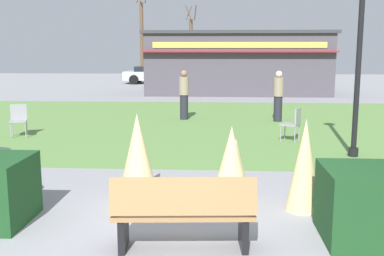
{
  "coord_description": "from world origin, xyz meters",
  "views": [
    {
      "loc": [
        0.53,
        -5.49,
        2.4
      ],
      "look_at": [
        0.04,
        2.57,
        1.03
      ],
      "focal_mm": 43.51,
      "sensor_mm": 36.0,
      "label": 1
    }
  ],
  "objects_px": {
    "person_strolling": "(278,96)",
    "tree_left_bg": "(191,47)",
    "person_standing": "(184,95)",
    "park_bench": "(183,212)",
    "cafe_chair_west": "(19,118)",
    "lamppost_mid": "(360,31)",
    "food_kiosk": "(237,63)",
    "cafe_chair_east": "(294,122)",
    "tree_right_bg": "(142,39)",
    "parked_car_west_slot": "(154,74)"
  },
  "relations": [
    {
      "from": "person_strolling",
      "to": "tree_left_bg",
      "type": "height_order",
      "value": "tree_left_bg"
    },
    {
      "from": "person_standing",
      "to": "park_bench",
      "type": "bearing_deg",
      "value": -43.97
    },
    {
      "from": "park_bench",
      "to": "cafe_chair_west",
      "type": "height_order",
      "value": "park_bench"
    },
    {
      "from": "lamppost_mid",
      "to": "food_kiosk",
      "type": "xyz_separation_m",
      "value": [
        -2.12,
        14.91,
        -1.1
      ]
    },
    {
      "from": "person_standing",
      "to": "tree_left_bg",
      "type": "relative_size",
      "value": 0.29
    },
    {
      "from": "cafe_chair_east",
      "to": "person_strolling",
      "type": "bearing_deg",
      "value": 89.84
    },
    {
      "from": "park_bench",
      "to": "lamppost_mid",
      "type": "xyz_separation_m",
      "value": [
        3.44,
        5.2,
        2.29
      ]
    },
    {
      "from": "person_standing",
      "to": "tree_right_bg",
      "type": "height_order",
      "value": "tree_right_bg"
    },
    {
      "from": "food_kiosk",
      "to": "cafe_chair_west",
      "type": "bearing_deg",
      "value": -116.46
    },
    {
      "from": "cafe_chair_east",
      "to": "food_kiosk",
      "type": "bearing_deg",
      "value": 94.4
    },
    {
      "from": "tree_right_bg",
      "to": "person_standing",
      "type": "bearing_deg",
      "value": -76.74
    },
    {
      "from": "cafe_chair_east",
      "to": "tree_right_bg",
      "type": "distance_m",
      "value": 26.3
    },
    {
      "from": "park_bench",
      "to": "cafe_chair_east",
      "type": "xyz_separation_m",
      "value": [
        2.34,
        6.85,
        0.05
      ]
    },
    {
      "from": "person_strolling",
      "to": "parked_car_west_slot",
      "type": "bearing_deg",
      "value": -125.47
    },
    {
      "from": "person_strolling",
      "to": "parked_car_west_slot",
      "type": "height_order",
      "value": "person_strolling"
    },
    {
      "from": "parked_car_west_slot",
      "to": "tree_left_bg",
      "type": "distance_m",
      "value": 5.52
    },
    {
      "from": "cafe_chair_east",
      "to": "park_bench",
      "type": "bearing_deg",
      "value": -108.88
    },
    {
      "from": "cafe_chair_east",
      "to": "tree_left_bg",
      "type": "distance_m",
      "value": 25.49
    },
    {
      "from": "park_bench",
      "to": "person_standing",
      "type": "height_order",
      "value": "person_standing"
    },
    {
      "from": "person_standing",
      "to": "tree_left_bg",
      "type": "distance_m",
      "value": 21.45
    },
    {
      "from": "cafe_chair_west",
      "to": "lamppost_mid",
      "type": "bearing_deg",
      "value": -12.65
    },
    {
      "from": "parked_car_west_slot",
      "to": "tree_left_bg",
      "type": "height_order",
      "value": "tree_left_bg"
    },
    {
      "from": "person_strolling",
      "to": "tree_right_bg",
      "type": "height_order",
      "value": "tree_right_bg"
    },
    {
      "from": "person_strolling",
      "to": "park_bench",
      "type": "bearing_deg",
      "value": 20.45
    },
    {
      "from": "park_bench",
      "to": "food_kiosk",
      "type": "bearing_deg",
      "value": 86.24
    },
    {
      "from": "parked_car_west_slot",
      "to": "tree_right_bg",
      "type": "bearing_deg",
      "value": 109.44
    },
    {
      "from": "tree_left_bg",
      "to": "tree_right_bg",
      "type": "xyz_separation_m",
      "value": [
        -3.88,
        -0.19,
        0.65
      ]
    },
    {
      "from": "park_bench",
      "to": "food_kiosk",
      "type": "height_order",
      "value": "food_kiosk"
    },
    {
      "from": "food_kiosk",
      "to": "cafe_chair_east",
      "type": "relative_size",
      "value": 11.08
    },
    {
      "from": "lamppost_mid",
      "to": "cafe_chair_west",
      "type": "distance_m",
      "value": 9.08
    },
    {
      "from": "parked_car_west_slot",
      "to": "cafe_chair_west",
      "type": "bearing_deg",
      "value": -92.6
    },
    {
      "from": "lamppost_mid",
      "to": "parked_car_west_slot",
      "type": "relative_size",
      "value": 1.05
    },
    {
      "from": "park_bench",
      "to": "parked_car_west_slot",
      "type": "relative_size",
      "value": 0.41
    },
    {
      "from": "food_kiosk",
      "to": "person_standing",
      "type": "bearing_deg",
      "value": -102.58
    },
    {
      "from": "person_strolling",
      "to": "tree_right_bg",
      "type": "bearing_deg",
      "value": -125.83
    },
    {
      "from": "lamppost_mid",
      "to": "person_strolling",
      "type": "bearing_deg",
      "value": 102.12
    },
    {
      "from": "person_standing",
      "to": "lamppost_mid",
      "type": "bearing_deg",
      "value": -9.85
    },
    {
      "from": "parked_car_west_slot",
      "to": "person_standing",
      "type": "bearing_deg",
      "value": -78.45
    },
    {
      "from": "cafe_chair_west",
      "to": "park_bench",
      "type": "bearing_deg",
      "value": -54.19
    },
    {
      "from": "cafe_chair_east",
      "to": "lamppost_mid",
      "type": "bearing_deg",
      "value": -56.26
    },
    {
      "from": "cafe_chair_east",
      "to": "person_strolling",
      "type": "relative_size",
      "value": 0.53
    },
    {
      "from": "lamppost_mid",
      "to": "tree_left_bg",
      "type": "distance_m",
      "value": 27.24
    },
    {
      "from": "food_kiosk",
      "to": "person_standing",
      "type": "height_order",
      "value": "food_kiosk"
    },
    {
      "from": "lamppost_mid",
      "to": "cafe_chair_west",
      "type": "height_order",
      "value": "lamppost_mid"
    },
    {
      "from": "cafe_chair_west",
      "to": "food_kiosk",
      "type": "bearing_deg",
      "value": 63.54
    },
    {
      "from": "cafe_chair_east",
      "to": "tree_right_bg",
      "type": "xyz_separation_m",
      "value": [
        -8.15,
        24.86,
        2.63
      ]
    },
    {
      "from": "person_standing",
      "to": "parked_car_west_slot",
      "type": "xyz_separation_m",
      "value": [
        -3.41,
        16.7,
        -0.22
      ]
    },
    {
      "from": "person_standing",
      "to": "parked_car_west_slot",
      "type": "relative_size",
      "value": 0.4
    },
    {
      "from": "parked_car_west_slot",
      "to": "tree_right_bg",
      "type": "distance_m",
      "value": 5.36
    },
    {
      "from": "cafe_chair_west",
      "to": "cafe_chair_east",
      "type": "relative_size",
      "value": 1.0
    }
  ]
}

